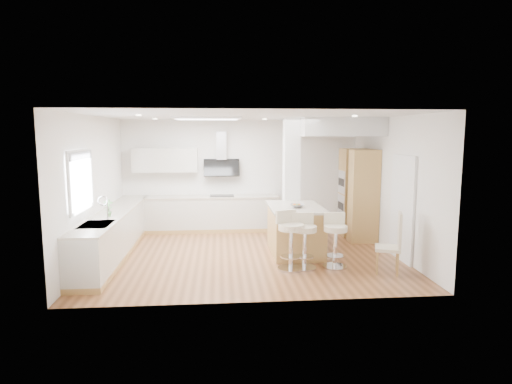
{
  "coord_description": "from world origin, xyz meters",
  "views": [
    {
      "loc": [
        -0.56,
        -8.48,
        2.46
      ],
      "look_at": [
        0.21,
        0.4,
        1.24
      ],
      "focal_mm": 30.0,
      "sensor_mm": 36.0,
      "label": 1
    }
  ],
  "objects": [
    {
      "name": "pillar",
      "position": [
        1.05,
        0.95,
        1.4
      ],
      "size": [
        0.35,
        0.35,
        2.8
      ],
      "color": "white",
      "rests_on": "ground"
    },
    {
      "name": "wall_back",
      "position": [
        0.0,
        2.5,
        1.4
      ],
      "size": [
        6.0,
        0.04,
        2.8
      ],
      "primitive_type": "cube",
      "color": "white",
      "rests_on": "ground"
    },
    {
      "name": "bar_stool_c",
      "position": [
        1.55,
        -0.97,
        0.56
      ],
      "size": [
        0.5,
        0.5,
        1.0
      ],
      "rotation": [
        0.0,
        0.0,
        -0.11
      ],
      "color": "silver",
      "rests_on": "ground"
    },
    {
      "name": "oven_column",
      "position": [
        2.68,
        1.23,
        1.05
      ],
      "size": [
        0.63,
        1.21,
        2.1
      ],
      "color": "tan",
      "rests_on": "ground"
    },
    {
      "name": "peninsula",
      "position": [
        0.99,
        0.06,
        0.5
      ],
      "size": [
        1.07,
        1.62,
        1.06
      ],
      "rotation": [
        0.0,
        0.0,
        -0.0
      ],
      "color": "tan",
      "rests_on": "ground"
    },
    {
      "name": "ground",
      "position": [
        0.0,
        0.0,
        0.0
      ],
      "size": [
        6.0,
        6.0,
        0.0
      ],
      "primitive_type": "plane",
      "color": "#935C36",
      "rests_on": "ground"
    },
    {
      "name": "bar_stool_b",
      "position": [
        0.98,
        -0.98,
        0.57
      ],
      "size": [
        0.47,
        0.47,
        1.01
      ],
      "rotation": [
        0.0,
        0.0,
        0.02
      ],
      "color": "silver",
      "rests_on": "ground"
    },
    {
      "name": "counter_back",
      "position": [
        -0.91,
        2.22,
        0.7
      ],
      "size": [
        3.62,
        0.63,
        2.5
      ],
      "color": "tan",
      "rests_on": "ground"
    },
    {
      "name": "wall_left",
      "position": [
        -3.0,
        0.0,
        1.4
      ],
      "size": [
        0.04,
        5.0,
        2.8
      ],
      "primitive_type": "cube",
      "color": "white",
      "rests_on": "ground"
    },
    {
      "name": "bar_stool_a",
      "position": [
        0.71,
        -1.01,
        0.6
      ],
      "size": [
        0.63,
        0.63,
        1.07
      ],
      "rotation": [
        0.0,
        0.0,
        0.41
      ],
      "color": "silver",
      "rests_on": "ground"
    },
    {
      "name": "window_left",
      "position": [
        -2.96,
        -0.9,
        1.69
      ],
      "size": [
        0.06,
        1.28,
        1.07
      ],
      "color": "white",
      "rests_on": "ground"
    },
    {
      "name": "dining_chair",
      "position": [
        2.48,
        -1.4,
        0.59
      ],
      "size": [
        0.55,
        0.55,
        1.1
      ],
      "rotation": [
        0.0,
        0.0,
        -0.35
      ],
      "color": "beige",
      "rests_on": "ground"
    },
    {
      "name": "skylight",
      "position": [
        -0.79,
        0.6,
        2.77
      ],
      "size": [
        4.1,
        2.1,
        0.06
      ],
      "color": "white",
      "rests_on": "ground"
    },
    {
      "name": "ceiling",
      "position": [
        0.0,
        0.0,
        0.0
      ],
      "size": [
        6.0,
        5.0,
        0.02
      ],
      "primitive_type": "cube",
      "color": "silver",
      "rests_on": "ground"
    },
    {
      "name": "wall_right",
      "position": [
        3.0,
        0.0,
        1.4
      ],
      "size": [
        0.04,
        5.0,
        2.8
      ],
      "primitive_type": "cube",
      "color": "white",
      "rests_on": "ground"
    },
    {
      "name": "counter_left",
      "position": [
        -2.7,
        0.23,
        0.46
      ],
      "size": [
        0.63,
        4.5,
        1.35
      ],
      "color": "tan",
      "rests_on": "ground"
    },
    {
      "name": "soffit",
      "position": [
        2.1,
        1.4,
        2.6
      ],
      "size": [
        1.78,
        2.2,
        0.4
      ],
      "color": "silver",
      "rests_on": "ground"
    },
    {
      "name": "doorway_right",
      "position": [
        2.97,
        -0.6,
        1.0
      ],
      "size": [
        0.05,
        1.0,
        2.1
      ],
      "color": "#4E453D",
      "rests_on": "ground"
    }
  ]
}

